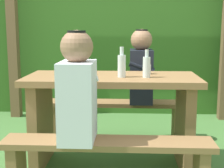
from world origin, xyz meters
The scene contains 11 objects.
ground_plane centered at (0.00, 0.00, 0.00)m, with size 12.00×12.00×0.00m, color #447235.
hedge_backdrop centered at (0.00, 2.24, 1.14)m, with size 6.40×0.95×2.28m, color #32601F.
pergola_post_left centered at (-1.35, 1.55, 1.01)m, with size 0.12×0.12×2.01m, color brown.
picnic_table centered at (0.00, 0.00, 0.52)m, with size 1.40×0.64×0.77m.
bench_near centered at (0.00, -0.59, 0.31)m, with size 1.40×0.24×0.43m.
bench_far centered at (0.00, 0.59, 0.31)m, with size 1.40×0.24×0.43m.
person_white_shirt centered at (-0.19, -0.58, 0.76)m, with size 0.25×0.35×0.72m.
person_black_coat centered at (0.26, 0.58, 0.76)m, with size 0.25×0.35×0.72m.
drinking_glass centered at (0.29, 0.13, 0.81)m, with size 0.07×0.07×0.08m, color silver.
bottle_left centered at (0.08, -0.07, 0.87)m, with size 0.06×0.06×0.24m.
bottle_right centered at (0.28, -0.07, 0.86)m, with size 0.06×0.06×0.22m.
Camera 1 is at (0.14, -2.69, 1.17)m, focal length 53.58 mm.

